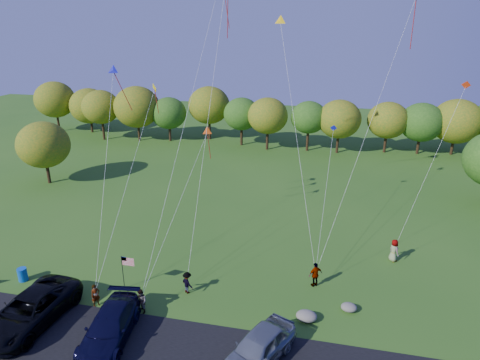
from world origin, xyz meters
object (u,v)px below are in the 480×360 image
object	(u,v)px
minivan_silver	(258,348)
minivan_navy	(110,327)
minivan_dark	(30,310)
flyer_e	(394,250)
trash_barrel	(23,275)
flyer_b	(141,301)
flyer_d	(315,275)
flyer_a	(96,295)
flyer_c	(187,283)

from	to	relation	value
minivan_silver	minivan_navy	bearing A→B (deg)	-154.37
minivan_dark	flyer_e	distance (m)	25.16
flyer_e	minivan_navy	bearing A→B (deg)	92.58
flyer_e	minivan_silver	bearing A→B (deg)	112.33
minivan_dark	trash_barrel	bearing A→B (deg)	137.61
flyer_b	flyer_d	size ratio (longest dim) A/B	0.91
flyer_d	trash_barrel	xyz separation A→B (m)	(-20.01, -3.84, -0.42)
minivan_navy	flyer_a	distance (m)	3.60
flyer_a	flyer_d	size ratio (longest dim) A/B	0.86
flyer_c	flyer_b	bearing A→B (deg)	85.87
minivan_dark	flyer_d	bearing A→B (deg)	29.48
flyer_c	trash_barrel	size ratio (longest dim) A/B	1.62
minivan_silver	flyer_b	world-z (taller)	minivan_silver
minivan_navy	flyer_c	distance (m)	5.95
minivan_silver	trash_barrel	xyz separation A→B (m)	(-17.48, 3.91, -0.47)
minivan_navy	minivan_silver	world-z (taller)	minivan_silver
flyer_a	flyer_b	bearing A→B (deg)	-54.09
minivan_silver	flyer_a	bearing A→B (deg)	-168.24
flyer_a	flyer_e	distance (m)	21.48
minivan_dark	minivan_silver	bearing A→B (deg)	4.05
minivan_navy	flyer_c	size ratio (longest dim) A/B	3.72
minivan_navy	flyer_d	bearing A→B (deg)	27.54
minivan_dark	flyer_c	bearing A→B (deg)	36.25
minivan_navy	flyer_e	xyz separation A→B (m)	(16.63, 12.53, -0.01)
minivan_dark	flyer_d	size ratio (longest dim) A/B	3.72
minivan_silver	trash_barrel	world-z (taller)	minivan_silver
flyer_b	minivan_silver	bearing A→B (deg)	22.57
minivan_navy	flyer_b	size ratio (longest dim) A/B	3.52
trash_barrel	minivan_silver	bearing A→B (deg)	-12.62
flyer_c	flyer_e	distance (m)	15.65
flyer_a	flyer_b	distance (m)	3.12
minivan_dark	flyer_a	world-z (taller)	minivan_dark
minivan_dark	flyer_b	world-z (taller)	minivan_dark
minivan_navy	flyer_a	size ratio (longest dim) A/B	3.74
minivan_dark	flyer_b	distance (m)	6.46
minivan_dark	trash_barrel	size ratio (longest dim) A/B	7.01
minivan_dark	flyer_c	world-z (taller)	minivan_dark
flyer_b	trash_barrel	xyz separation A→B (m)	(-9.64, 1.43, -0.34)
trash_barrel	minivan_navy	bearing A→B (deg)	-24.48
minivan_navy	minivan_silver	size ratio (longest dim) A/B	1.11
flyer_d	flyer_e	distance (m)	7.24
flyer_b	trash_barrel	world-z (taller)	flyer_b
minivan_dark	minivan_navy	distance (m)	5.30
flyer_b	flyer_e	size ratio (longest dim) A/B	0.92
flyer_e	trash_barrel	distance (m)	26.95
flyer_c	flyer_e	size ratio (longest dim) A/B	0.87
flyer_e	trash_barrel	bearing A→B (deg)	73.87
flyer_a	minivan_dark	bearing A→B (deg)	166.46
flyer_e	minivan_dark	bearing A→B (deg)	84.93
minivan_navy	flyer_d	xyz separation A→B (m)	(11.05, 7.92, 0.00)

